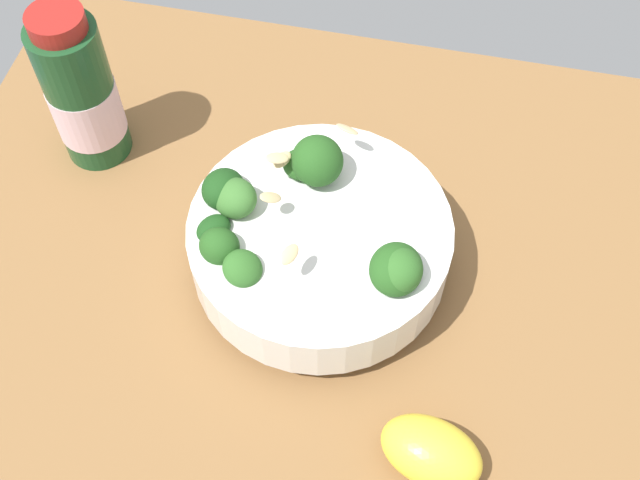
{
  "coord_description": "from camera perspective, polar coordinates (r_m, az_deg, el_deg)",
  "views": [
    {
      "loc": [
        -26.14,
        -8.04,
        54.44
      ],
      "look_at": [
        5.63,
        -1.15,
        4.0
      ],
      "focal_mm": 45.01,
      "sensor_mm": 36.0,
      "label": 1
    }
  ],
  "objects": [
    {
      "name": "ground_plane",
      "position": [
        0.62,
        -2.15,
        -6.86
      ],
      "size": [
        63.81,
        63.81,
        3.2
      ],
      "primitive_type": "cube",
      "color": "brown"
    },
    {
      "name": "bowl_of_broccoli",
      "position": [
        0.6,
        -0.14,
        0.01
      ],
      "size": [
        19.64,
        19.64,
        10.57
      ],
      "color": "white",
      "rests_on": "ground_plane"
    },
    {
      "name": "lemon_wedge",
      "position": [
        0.56,
        7.91,
        -14.69
      ],
      "size": [
        6.13,
        7.94,
        3.87
      ],
      "primitive_type": "ellipsoid",
      "rotation": [
        0.0,
        0.0,
        4.48
      ],
      "color": "yellow",
      "rests_on": "ground_plane"
    },
    {
      "name": "bottle_tall",
      "position": [
        0.68,
        -16.57,
        9.91
      ],
      "size": [
        5.65,
        5.65,
        14.8
      ],
      "color": "#194723",
      "rests_on": "ground_plane"
    }
  ]
}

